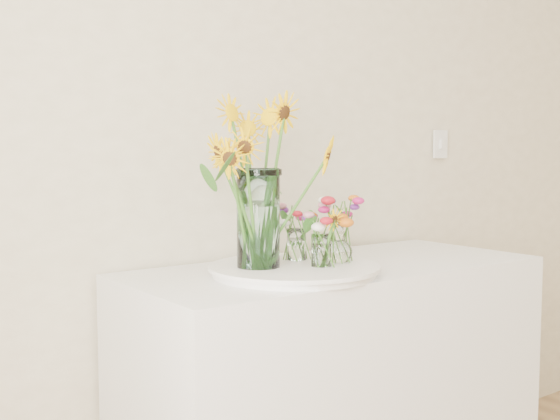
% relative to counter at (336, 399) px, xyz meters
% --- Properties ---
extents(counter, '(1.40, 0.60, 0.90)m').
position_rel_counter_xyz_m(counter, '(0.00, 0.00, 0.00)').
color(counter, white).
rests_on(counter, ground_plane).
extents(tray, '(0.49, 0.49, 0.02)m').
position_rel_counter_xyz_m(tray, '(-0.23, -0.07, 0.46)').
color(tray, white).
rests_on(tray, counter).
extents(mason_jar, '(0.16, 0.16, 0.30)m').
position_rel_counter_xyz_m(mason_jar, '(-0.33, -0.03, 0.62)').
color(mason_jar, '#C5F5EE').
rests_on(mason_jar, tray).
extents(sunflower_bouquet, '(0.83, 0.83, 0.53)m').
position_rel_counter_xyz_m(sunflower_bouquet, '(-0.33, -0.03, 0.74)').
color(sunflower_bouquet, '#FFC505').
rests_on(sunflower_bouquet, tray).
extents(small_vase_a, '(0.07, 0.07, 0.10)m').
position_rel_counter_xyz_m(small_vase_a, '(-0.18, -0.13, 0.53)').
color(small_vase_a, white).
rests_on(small_vase_a, tray).
extents(wildflower_posy_a, '(0.21, 0.21, 0.19)m').
position_rel_counter_xyz_m(wildflower_posy_a, '(-0.18, -0.13, 0.57)').
color(wildflower_posy_a, '#CC6111').
rests_on(wildflower_posy_a, tray).
extents(small_vase_b, '(0.11, 0.11, 0.12)m').
position_rel_counter_xyz_m(small_vase_b, '(-0.08, -0.10, 0.54)').
color(small_vase_b, white).
rests_on(small_vase_b, tray).
extents(wildflower_posy_b, '(0.20, 0.20, 0.21)m').
position_rel_counter_xyz_m(wildflower_posy_b, '(-0.08, -0.10, 0.58)').
color(wildflower_posy_b, '#CC6111').
rests_on(wildflower_posy_b, tray).
extents(small_vase_c, '(0.06, 0.06, 0.11)m').
position_rel_counter_xyz_m(small_vase_c, '(-0.16, 0.01, 0.53)').
color(small_vase_c, white).
rests_on(small_vase_c, tray).
extents(wildflower_posy_c, '(0.18, 0.18, 0.20)m').
position_rel_counter_xyz_m(wildflower_posy_c, '(-0.16, 0.01, 0.57)').
color(wildflower_posy_c, '#CC6111').
rests_on(wildflower_posy_c, tray).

